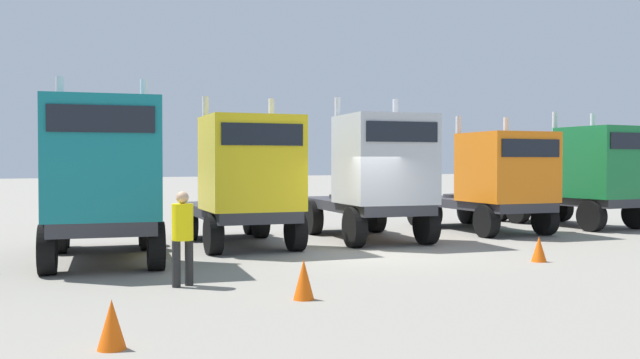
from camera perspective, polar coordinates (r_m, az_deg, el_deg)
ground at (r=17.93m, az=4.25°, el=-6.10°), size 200.00×200.00×0.00m
semi_truck_teal at (r=16.50m, az=-17.38°, el=-0.00°), size 3.91×6.40×4.34m
semi_truck_yellow at (r=19.03m, az=-6.16°, el=-0.08°), size 3.53×6.11×4.16m
semi_truck_silver at (r=20.56m, az=4.56°, el=0.26°), size 3.79×6.46×4.30m
semi_truck_orange at (r=23.77m, az=14.21°, el=-0.06°), size 3.59×6.19×3.91m
semi_truck_green at (r=26.83m, az=21.25°, el=0.32°), size 3.06×6.14×4.19m
visitor_in_hivis at (r=13.35m, az=-11.21°, el=-4.17°), size 0.48×0.48×1.80m
traffic_cone_near at (r=9.20m, az=-16.72°, el=-11.31°), size 0.36×0.36×0.63m
traffic_cone_mid at (r=17.22m, az=17.52°, el=-5.46°), size 0.36×0.36×0.60m
traffic_cone_far at (r=11.92m, az=-1.35°, el=-8.20°), size 0.36×0.36×0.69m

